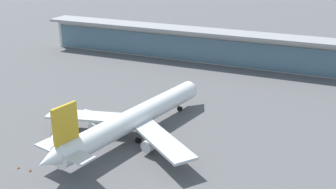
% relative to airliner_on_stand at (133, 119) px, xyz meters
% --- Properties ---
extents(ground_plane, '(1200.00, 1200.00, 0.00)m').
position_rel_airliner_on_stand_xyz_m(ground_plane, '(4.15, 1.11, -5.71)').
color(ground_plane, '#515154').
extents(airliner_on_stand, '(51.26, 67.61, 18.14)m').
position_rel_airliner_on_stand_xyz_m(airliner_on_stand, '(0.00, 0.00, 0.00)').
color(airliner_on_stand, white).
rests_on(airliner_on_stand, ground).
extents(service_truck_near_nose_white, '(5.13, 7.60, 3.10)m').
position_rel_airliner_on_stand_xyz_m(service_truck_near_nose_white, '(-17.39, -12.60, -4.02)').
color(service_truck_near_nose_white, silver).
rests_on(service_truck_near_nose_white, ground).
extents(service_truck_under_wing_red, '(8.85, 3.69, 2.95)m').
position_rel_airliner_on_stand_xyz_m(service_truck_under_wing_red, '(-16.91, 5.60, -4.01)').
color(service_truck_under_wing_red, '#B21E1E').
rests_on(service_truck_under_wing_red, ground).
extents(terminal_building, '(183.60, 12.80, 15.20)m').
position_rel_airliner_on_stand_xyz_m(terminal_building, '(4.15, 82.90, 2.15)').
color(terminal_building, beige).
rests_on(terminal_building, ground).
extents(safety_cone_alpha, '(0.62, 0.62, 0.70)m').
position_rel_airliner_on_stand_xyz_m(safety_cone_alpha, '(-18.31, -26.88, -5.40)').
color(safety_cone_alpha, orange).
rests_on(safety_cone_alpha, ground).
extents(safety_cone_bravo, '(0.62, 0.62, 0.70)m').
position_rel_airliner_on_stand_xyz_m(safety_cone_bravo, '(-14.70, -26.72, -5.40)').
color(safety_cone_bravo, orange).
rests_on(safety_cone_bravo, ground).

